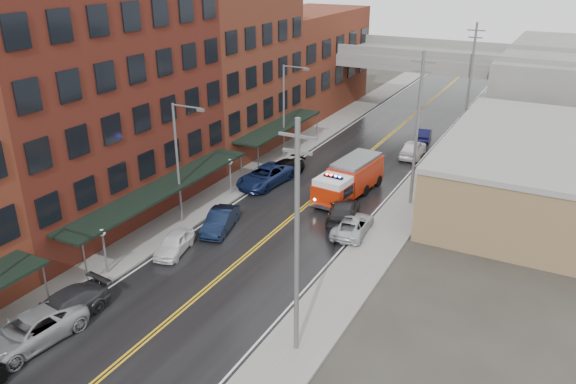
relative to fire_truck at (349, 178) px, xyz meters
The scene contains 30 objects.
road 5.04m from the fire_truck, 117.73° to the right, with size 11.00×160.00×0.02m, color black.
sidewalk_left 10.54m from the fire_truck, 156.01° to the right, with size 3.00×160.00×0.15m, color slate.
sidewalk_right 6.78m from the fire_truck, 39.90° to the right, with size 3.00×160.00×0.15m, color slate.
curb_left 9.07m from the fire_truck, 151.71° to the right, with size 0.30×160.00×0.15m, color gray.
curb_right 5.65m from the fire_truck, 51.10° to the right, with size 0.30×160.00×0.15m, color gray.
brick_building_b 20.56m from the fire_truck, 144.10° to the right, with size 9.00×20.00×18.00m, color #4F1D15.
brick_building_c 17.76m from the fire_truck, 158.05° to the left, with size 9.00×15.00×15.00m, color #5F2B1C.
brick_building_far 28.73m from the fire_truck, 123.17° to the left, with size 9.00×20.00×12.00m, color maroon.
tan_building 14.96m from the fire_truck, 22.70° to the left, with size 14.00×22.00×5.00m, color olive.
awning_1 14.93m from the fire_truck, 130.85° to the right, with size 2.60×18.00×3.09m.
awning_2 11.65m from the fire_truck, 147.21° to the left, with size 2.60×13.00×3.09m.
globe_lamp_1 20.19m from the fire_truck, 115.32° to the right, with size 0.44×0.44×3.12m.
globe_lamp_2 9.64m from the fire_truck, 153.83° to the right, with size 0.44×0.44×3.12m.
street_lamp_1 13.96m from the fire_truck, 130.60° to the right, with size 2.64×0.22×9.00m.
street_lamp_2 11.10m from the fire_truck, 146.73° to the left, with size 2.64×0.22×9.00m.
utility_pole_0 20.43m from the fire_truck, 75.51° to the right, with size 1.80×0.24×12.00m.
utility_pole_1 6.91m from the fire_truck, ahead, with size 1.80×0.24×12.00m.
utility_pole_2 21.87m from the fire_truck, 76.53° to the left, with size 1.80×0.24×12.00m.
overpass 28.20m from the fire_truck, 94.59° to the left, with size 40.00×10.00×7.50m.
fire_truck is the anchor object (origin of this frame).
parked_car_left_2 26.06m from the fire_truck, 105.97° to the right, with size 2.63×5.71×1.59m, color #919398.
parked_car_left_3 24.07m from the fire_truck, 107.49° to the right, with size 2.19×5.38×1.56m, color #2B2C2E.
parked_car_left_4 15.60m from the fire_truck, 115.47° to the right, with size 1.59×3.95×1.35m, color white.
parked_car_left_5 11.58m from the fire_truck, 120.31° to the right, with size 1.57×4.51×1.48m, color black.
parked_car_left_6 7.34m from the fire_truck, behind, with size 2.70×5.86×1.63m, color #131F48.
parked_car_left_7 7.04m from the fire_truck, 168.59° to the left, with size 1.93×4.74×1.38m, color black.
parked_car_right_0 6.71m from the fire_truck, 65.36° to the right, with size 2.21×4.78×1.33m, color #AEB2B7.
parked_car_right_1 4.72m from the fire_truck, 72.84° to the right, with size 2.16×5.32×1.55m, color black.
parked_car_right_2 12.14m from the fire_truck, 80.88° to the left, with size 1.96×4.87×1.66m, color white.
parked_car_right_3 17.76m from the fire_truck, 85.24° to the left, with size 1.41×4.06×1.34m, color black.
Camera 1 is at (17.41, -5.39, 18.34)m, focal length 35.00 mm.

